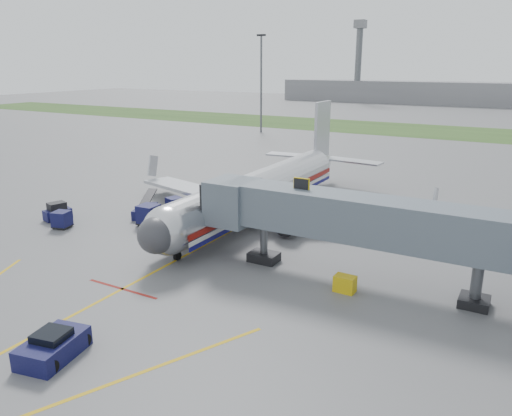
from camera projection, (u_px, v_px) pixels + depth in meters
The scene contains 16 objects.
ground at pixel (161, 268), 37.01m from camera, with size 400.00×400.00×0.00m, color #565659.
grass_strip at pixel (420, 130), 112.29m from camera, with size 300.00×25.00×0.01m, color #2D4C1E.
apron_markings at pixel (83, 310), 30.81m from camera, with size 21.52×50.00×0.01m.
airliner at pixel (260, 190), 49.02m from camera, with size 32.10×35.67×10.25m.
jet_bridge at pixel (353, 219), 33.88m from camera, with size 25.30×4.00×6.90m.
light_mast_left at pixel (261, 82), 106.66m from camera, with size 2.00×0.44×20.40m.
distant_terminal at pixel (440, 93), 182.81m from camera, with size 120.00×14.00×8.00m, color slate.
control_tower at pixel (359, 55), 189.01m from camera, with size 4.00×4.00×30.00m.
pushback_tug at pixel (53, 347), 25.70m from camera, with size 2.81×3.91×1.48m.
baggage_tug at pixel (57, 212), 48.31m from camera, with size 1.95×2.73×1.73m.
baggage_cart_a at pixel (149, 215), 46.66m from camera, with size 1.90×1.90×1.94m.
baggage_cart_b at pixel (62, 220), 45.89m from camera, with size 1.78×1.78×1.57m.
baggage_cart_c at pixel (174, 205), 50.66m from camera, with size 1.85×1.85×1.56m.
belt_loader at pixel (145, 210), 49.67m from camera, with size 2.73×4.59×2.18m.
ground_power_cart at pixel (345, 284), 33.14m from camera, with size 1.42×0.97×1.11m.
ramp_worker at pixel (191, 197), 53.85m from camera, with size 0.54×0.36×1.49m, color #9CDE1A.
Camera 1 is at (22.97, -26.39, 14.69)m, focal length 35.00 mm.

